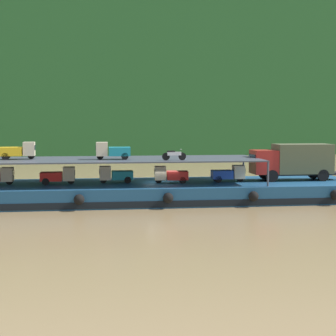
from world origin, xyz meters
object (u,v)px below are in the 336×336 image
object	(u,v)px
mini_truck_lower_aft	(58,176)
mini_truck_lower_bow	(229,174)
mini_truck_upper_stern	(18,151)
mini_truck_upper_mid	(113,151)
mini_truck_lower_fore	(170,175)
cargo_barge	(162,192)
mini_truck_lower_mid	(115,175)
motorcycle_upper_port	(174,155)
covered_lorry	(294,160)

from	to	relation	value
mini_truck_lower_aft	mini_truck_lower_bow	xyz separation A→B (m)	(13.93, -0.15, 0.00)
mini_truck_upper_stern	mini_truck_upper_mid	xyz separation A→B (m)	(7.48, -1.07, 0.00)
mini_truck_lower_fore	mini_truck_lower_bow	size ratio (longest dim) A/B	1.01
cargo_barge	mini_truck_lower_aft	bearing A→B (deg)	-179.84
mini_truck_lower_bow	mini_truck_upper_stern	bearing A→B (deg)	177.74
mini_truck_lower_mid	motorcycle_upper_port	world-z (taller)	motorcycle_upper_port
covered_lorry	mini_truck_lower_fore	xyz separation A→B (m)	(-10.71, -0.74, -1.00)
mini_truck_lower_aft	mini_truck_lower_fore	size ratio (longest dim) A/B	0.98
mini_truck_lower_aft	mini_truck_lower_bow	distance (m)	13.93
cargo_barge	mini_truck_lower_aft	world-z (taller)	mini_truck_lower_aft
mini_truck_upper_mid	motorcycle_upper_port	size ratio (longest dim) A/B	1.45
covered_lorry	motorcycle_upper_port	world-z (taller)	covered_lorry
mini_truck_upper_stern	covered_lorry	bearing A→B (deg)	-0.41
cargo_barge	covered_lorry	distance (m)	11.65
mini_truck_lower_aft	mini_truck_upper_stern	xyz separation A→B (m)	(-3.16, 0.52, 2.00)
mini_truck_lower_bow	motorcycle_upper_port	bearing A→B (deg)	-158.11
covered_lorry	mini_truck_upper_mid	xyz separation A→B (m)	(-15.40, -0.91, 1.00)
cargo_barge	motorcycle_upper_port	size ratio (longest dim) A/B	17.21
cargo_barge	mini_truck_lower_bow	world-z (taller)	mini_truck_lower_bow
mini_truck_lower_fore	mini_truck_upper_stern	world-z (taller)	mini_truck_upper_stern
mini_truck_upper_stern	motorcycle_upper_port	xyz separation A→B (m)	(12.22, -2.63, -0.26)
mini_truck_lower_aft	motorcycle_upper_port	size ratio (longest dim) A/B	1.44
mini_truck_upper_stern	mini_truck_lower_mid	bearing A→B (deg)	-1.56
cargo_barge	mini_truck_upper_stern	distance (m)	12.02
mini_truck_upper_mid	motorcycle_upper_port	world-z (taller)	mini_truck_upper_mid
mini_truck_lower_fore	mini_truck_upper_mid	xyz separation A→B (m)	(-4.70, -0.17, 2.00)
mini_truck_lower_aft	mini_truck_upper_mid	xyz separation A→B (m)	(4.32, -0.55, 2.00)
mini_truck_lower_aft	mini_truck_upper_mid	distance (m)	4.79
cargo_barge	mini_truck_lower_fore	world-z (taller)	mini_truck_lower_fore
mini_truck_lower_mid	mini_truck_upper_mid	xyz separation A→B (m)	(-0.24, -0.86, 2.00)
covered_lorry	mini_truck_lower_aft	distance (m)	19.76
mini_truck_lower_mid	motorcycle_upper_port	xyz separation A→B (m)	(4.50, -2.42, 1.74)
mini_truck_lower_bow	motorcycle_upper_port	distance (m)	5.54
covered_lorry	mini_truck_lower_mid	bearing A→B (deg)	-179.82
mini_truck_lower_fore	mini_truck_upper_stern	distance (m)	12.38
mini_truck_lower_fore	mini_truck_upper_mid	size ratio (longest dim) A/B	1.01
cargo_barge	mini_truck_lower_fore	xyz separation A→B (m)	(0.68, -0.40, 1.44)
cargo_barge	motorcycle_upper_port	xyz separation A→B (m)	(0.71, -2.13, 3.18)
mini_truck_lower_fore	motorcycle_upper_port	bearing A→B (deg)	-88.74
covered_lorry	mini_truck_lower_mid	xyz separation A→B (m)	(-15.17, -0.05, -1.00)
mini_truck_lower_aft	mini_truck_upper_mid	world-z (taller)	mini_truck_upper_mid
mini_truck_lower_mid	mini_truck_lower_bow	distance (m)	9.38
mini_truck_upper_stern	motorcycle_upper_port	size ratio (longest dim) A/B	1.46
mini_truck_upper_stern	mini_truck_lower_fore	bearing A→B (deg)	-4.23
covered_lorry	mini_truck_lower_aft	size ratio (longest dim) A/B	2.86
mini_truck_lower_mid	mini_truck_upper_stern	bearing A→B (deg)	178.44
mini_truck_lower_bow	mini_truck_upper_mid	world-z (taller)	mini_truck_upper_mid
mini_truck_lower_aft	mini_truck_lower_mid	size ratio (longest dim) A/B	0.99
mini_truck_lower_mid	motorcycle_upper_port	size ratio (longest dim) A/B	1.46
mini_truck_lower_fore	mini_truck_upper_stern	size ratio (longest dim) A/B	1.00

